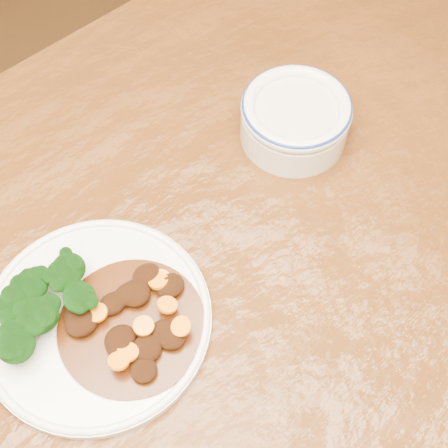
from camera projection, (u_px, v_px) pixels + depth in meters
dining_table at (169, 364)px, 0.73m from camera, size 1.54×0.97×0.75m
dinner_plate at (97, 319)px, 0.66m from camera, size 0.25×0.25×0.02m
broccoli_florets at (43, 301)px, 0.64m from camera, size 0.12×0.09×0.04m
mince_stew at (131, 321)px, 0.65m from camera, size 0.16×0.16×0.03m
dip_bowl at (295, 118)px, 0.77m from camera, size 0.14×0.14×0.06m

